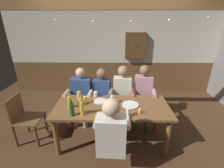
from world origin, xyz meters
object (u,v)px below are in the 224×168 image
at_px(person_0, 81,93).
at_px(pint_glass_0, 79,94).
at_px(bottle_0, 72,109).
at_px(pint_glass_5, 96,94).
at_px(chair_empty_near_right, 24,117).
at_px(pint_glass_1, 128,112).
at_px(pint_glass_4, 85,100).
at_px(person_4, 112,134).
at_px(wall_dart_cabinet, 135,46).
at_px(pint_glass_2, 112,100).
at_px(bottle_1, 82,108).
at_px(plate_0, 130,105).
at_px(plate_1, 100,101).
at_px(dining_table, 112,111).
at_px(person_1, 101,94).
at_px(pint_glass_3, 80,102).
at_px(bottle_2, 70,102).
at_px(table_candle, 140,111).
at_px(person_3, 143,93).

bearing_deg(person_0, pint_glass_0, 100.35).
distance_m(person_0, bottle_0, 0.96).
bearing_deg(pint_glass_5, chair_empty_near_right, -166.40).
relative_size(pint_glass_1, pint_glass_4, 1.05).
relative_size(person_0, pint_glass_0, 10.08).
bearing_deg(person_4, wall_dart_cabinet, 79.95).
xyz_separation_m(pint_glass_2, wall_dart_cabinet, (0.62, 2.01, 0.61)).
xyz_separation_m(chair_empty_near_right, bottle_1, (1.12, -0.30, 0.39)).
height_order(person_0, plate_0, person_0).
bearing_deg(plate_1, dining_table, -35.22).
distance_m(person_4, pint_glass_4, 0.86).
relative_size(person_1, person_4, 0.95).
bearing_deg(person_1, pint_glass_1, 123.51).
relative_size(bottle_1, pint_glass_1, 2.20).
bearing_deg(pint_glass_3, bottle_0, -99.17).
height_order(person_4, pint_glass_3, person_4).
height_order(plate_1, bottle_2, bottle_2).
bearing_deg(plate_0, bottle_1, -158.63).
distance_m(bottle_0, wall_dart_cabinet, 2.73).
bearing_deg(bottle_0, bottle_1, 8.85).
distance_m(person_1, pint_glass_3, 0.71).
bearing_deg(pint_glass_4, dining_table, -9.48).
height_order(person_1, plate_1, person_1).
xyz_separation_m(person_0, pint_glass_0, (0.04, -0.34, 0.14)).
bearing_deg(chair_empty_near_right, wall_dart_cabinet, 134.28).
relative_size(person_4, bottle_0, 4.75).
distance_m(dining_table, bottle_1, 0.56).
height_order(person_4, pint_glass_5, person_4).
distance_m(person_0, table_candle, 1.39).
distance_m(pint_glass_0, wall_dart_cabinet, 2.26).
bearing_deg(plate_0, plate_1, 166.61).
height_order(bottle_0, pint_glass_1, bottle_0).
bearing_deg(person_1, bottle_1, 83.41).
height_order(dining_table, person_1, person_1).
bearing_deg(plate_0, person_1, 131.76).
distance_m(person_1, bottle_2, 0.85).
height_order(pint_glass_3, pint_glass_4, pint_glass_4).
xyz_separation_m(chair_empty_near_right, pint_glass_4, (1.10, 0.05, 0.33)).
bearing_deg(plate_1, table_candle, -30.06).
relative_size(dining_table, person_4, 1.55).
relative_size(pint_glass_3, pint_glass_4, 0.83).
distance_m(person_0, pint_glass_3, 0.65).
relative_size(pint_glass_0, pint_glass_2, 0.79).
height_order(person_4, pint_glass_4, person_4).
relative_size(person_3, wall_dart_cabinet, 1.79).
relative_size(plate_0, pint_glass_5, 2.68).
distance_m(table_candle, bottle_0, 1.03).
bearing_deg(bottle_2, table_candle, -8.18).
distance_m(person_1, pint_glass_1, 1.06).
distance_m(person_3, bottle_2, 1.50).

